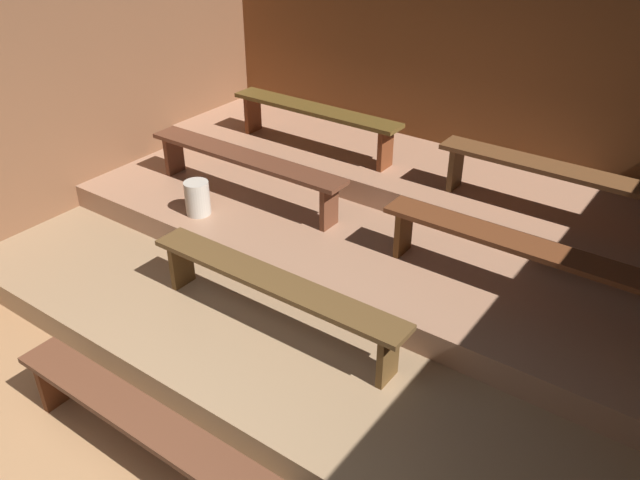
# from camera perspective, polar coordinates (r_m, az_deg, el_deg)

# --- Properties ---
(ground) EXTENTS (6.49, 5.80, 0.08)m
(ground) POSITION_cam_1_polar(r_m,az_deg,el_deg) (5.28, -0.54, -7.67)
(ground) COLOR #986E48
(wall_back) EXTENTS (6.49, 0.06, 2.29)m
(wall_back) POSITION_cam_1_polar(r_m,az_deg,el_deg) (6.69, 12.61, 11.77)
(wall_back) COLOR brown
(wall_back) RESTS_ON ground
(wall_left) EXTENTS (0.06, 5.80, 2.29)m
(wall_left) POSITION_cam_1_polar(r_m,az_deg,el_deg) (6.63, -21.42, 10.20)
(wall_left) COLOR brown
(wall_left) RESTS_ON ground
(platform_lower) EXTENTS (5.69, 3.83, 0.22)m
(platform_lower) POSITION_cam_1_polar(r_m,az_deg,el_deg) (5.58, 3.01, -3.42)
(platform_lower) COLOR #8F7151
(platform_lower) RESTS_ON ground
(platform_middle) EXTENTS (5.69, 2.58, 0.22)m
(platform_middle) POSITION_cam_1_polar(r_m,az_deg,el_deg) (5.93, 6.39, 1.14)
(platform_middle) COLOR #996E53
(platform_middle) RESTS_ON platform_lower
(platform_upper) EXTENTS (5.69, 1.26, 0.22)m
(platform_upper) POSITION_cam_1_polar(r_m,az_deg,el_deg) (6.35, 9.50, 5.26)
(platform_upper) COLOR #9E6F53
(platform_upper) RESTS_ON platform_middle
(bench_floor_center) EXTENTS (2.02, 0.27, 0.43)m
(bench_floor_center) POSITION_cam_1_polar(r_m,az_deg,el_deg) (4.13, -15.53, -15.22)
(bench_floor_center) COLOR #57311F
(bench_floor_center) RESTS_ON ground
(bench_lower_center) EXTENTS (2.16, 0.27, 0.43)m
(bench_lower_center) POSITION_cam_1_polar(r_m,az_deg,el_deg) (4.67, -4.11, -4.20)
(bench_lower_center) COLOR brown
(bench_lower_center) RESTS_ON platform_lower
(bench_middle_left) EXTENTS (2.15, 0.27, 0.43)m
(bench_middle_left) POSITION_cam_1_polar(r_m,az_deg,el_deg) (6.05, -6.66, 6.74)
(bench_middle_left) COLOR #59301F
(bench_middle_left) RESTS_ON platform_middle
(bench_middle_right) EXTENTS (2.15, 0.27, 0.43)m
(bench_middle_right) POSITION_cam_1_polar(r_m,az_deg,el_deg) (4.87, 17.27, -0.98)
(bench_middle_right) COLOR #5E3018
(bench_middle_right) RESTS_ON platform_middle
(bench_upper_left) EXTENTS (1.88, 0.27, 0.43)m
(bench_upper_left) POSITION_cam_1_polar(r_m,az_deg,el_deg) (6.54, -0.46, 10.86)
(bench_upper_left) COLOR brown
(bench_upper_left) RESTS_ON platform_upper
(bench_upper_right) EXTENTS (1.88, 0.27, 0.43)m
(bench_upper_right) POSITION_cam_1_polar(r_m,az_deg,el_deg) (5.59, 19.58, 5.38)
(bench_upper_right) COLOR brown
(bench_upper_right) RESTS_ON platform_upper
(pail_middle) EXTENTS (0.22, 0.22, 0.31)m
(pail_middle) POSITION_cam_1_polar(r_m,az_deg,el_deg) (5.92, -10.71, 3.64)
(pail_middle) COLOR #B2A899
(pail_middle) RESTS_ON platform_middle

